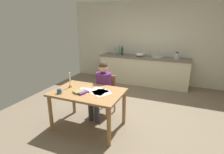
% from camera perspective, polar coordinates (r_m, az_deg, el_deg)
% --- Properties ---
extents(ground_plane, '(5.20, 5.20, 0.04)m').
position_cam_1_polar(ground_plane, '(4.23, 2.20, -11.61)').
color(ground_plane, '#7A6B56').
extents(wall_back, '(5.20, 0.12, 2.60)m').
position_cam_1_polar(wall_back, '(6.25, 10.83, 10.41)').
color(wall_back, beige).
rests_on(wall_back, ground).
extents(kitchen_counter, '(2.84, 0.64, 0.90)m').
position_cam_1_polar(kitchen_counter, '(6.06, 9.66, 2.07)').
color(kitchen_counter, beige).
rests_on(kitchen_counter, ground).
extents(dining_table, '(1.30, 0.88, 0.75)m').
position_cam_1_polar(dining_table, '(3.51, -7.45, -6.02)').
color(dining_table, '#9E7042').
rests_on(dining_table, ground).
extents(chair_at_table, '(0.45, 0.45, 0.86)m').
position_cam_1_polar(chair_at_table, '(4.11, -2.00, -4.77)').
color(chair_at_table, '#9E7042').
rests_on(chair_at_table, ground).
extents(person_seated, '(0.38, 0.62, 1.19)m').
position_cam_1_polar(person_seated, '(3.92, -3.15, -2.79)').
color(person_seated, '#592666').
rests_on(person_seated, ground).
extents(coffee_mug, '(0.11, 0.08, 0.09)m').
position_cam_1_polar(coffee_mug, '(3.47, -16.01, -4.20)').
color(coffee_mug, '#33598C').
rests_on(coffee_mug, dining_table).
extents(candlestick, '(0.06, 0.06, 0.30)m').
position_cam_1_polar(candlestick, '(3.71, -12.78, -1.83)').
color(candlestick, gold).
rests_on(candlestick, dining_table).
extents(book_magazine, '(0.21, 0.24, 0.03)m').
position_cam_1_polar(book_magazine, '(3.40, -9.17, -4.67)').
color(book_magazine, '#603475').
rests_on(book_magazine, dining_table).
extents(book_cookery, '(0.20, 0.22, 0.03)m').
position_cam_1_polar(book_cookery, '(3.43, -10.28, -4.50)').
color(book_cookery, olive).
rests_on(book_cookery, dining_table).
extents(paper_letter, '(0.34, 0.36, 0.00)m').
position_cam_1_polar(paper_letter, '(3.44, -3.54, -4.49)').
color(paper_letter, white).
rests_on(paper_letter, dining_table).
extents(paper_bill, '(0.23, 0.31, 0.00)m').
position_cam_1_polar(paper_bill, '(3.51, -4.75, -4.03)').
color(paper_bill, white).
rests_on(paper_bill, dining_table).
extents(paper_envelope, '(0.28, 0.34, 0.00)m').
position_cam_1_polar(paper_envelope, '(3.51, -8.63, -4.20)').
color(paper_envelope, white).
rests_on(paper_envelope, dining_table).
extents(paper_receipt, '(0.34, 0.36, 0.00)m').
position_cam_1_polar(paper_receipt, '(3.35, -2.89, -5.10)').
color(paper_receipt, white).
rests_on(paper_receipt, dining_table).
extents(paper_notice, '(0.22, 0.31, 0.00)m').
position_cam_1_polar(paper_notice, '(3.41, -3.81, -4.69)').
color(paper_notice, white).
rests_on(paper_notice, dining_table).
extents(sink_unit, '(0.36, 0.36, 0.24)m').
position_cam_1_polar(sink_unit, '(5.89, 13.90, 6.06)').
color(sink_unit, '#B2B7BC').
rests_on(sink_unit, kitchen_counter).
extents(bottle_oil, '(0.06, 0.06, 0.28)m').
position_cam_1_polar(bottle_oil, '(6.16, 0.80, 7.96)').
color(bottle_oil, '#8C999E').
rests_on(bottle_oil, kitchen_counter).
extents(bottle_vinegar, '(0.08, 0.08, 0.31)m').
position_cam_1_polar(bottle_vinegar, '(6.26, 2.17, 8.22)').
color(bottle_vinegar, '#8C999E').
rests_on(bottle_vinegar, kitchen_counter).
extents(bottle_wine_red, '(0.07, 0.07, 0.29)m').
position_cam_1_polar(bottle_wine_red, '(6.15, 3.16, 7.98)').
color(bottle_wine_red, '#194C23').
rests_on(bottle_wine_red, kitchen_counter).
extents(mixing_bowl, '(0.26, 0.26, 0.12)m').
position_cam_1_polar(mixing_bowl, '(5.97, 8.56, 6.89)').
color(mixing_bowl, white).
rests_on(mixing_bowl, kitchen_counter).
extents(stovetop_kettle, '(0.18, 0.18, 0.22)m').
position_cam_1_polar(stovetop_kettle, '(5.81, 19.42, 6.20)').
color(stovetop_kettle, '#B7BABF').
rests_on(stovetop_kettle, kitchen_counter).
extents(wine_glass_near_sink, '(0.07, 0.07, 0.15)m').
position_cam_1_polar(wine_glass_near_sink, '(6.07, 10.77, 7.43)').
color(wine_glass_near_sink, silver).
rests_on(wine_glass_near_sink, kitchen_counter).
extents(wine_glass_by_kettle, '(0.07, 0.07, 0.15)m').
position_cam_1_polar(wine_glass_by_kettle, '(6.09, 9.91, 7.51)').
color(wine_glass_by_kettle, silver).
rests_on(wine_glass_by_kettle, kitchen_counter).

